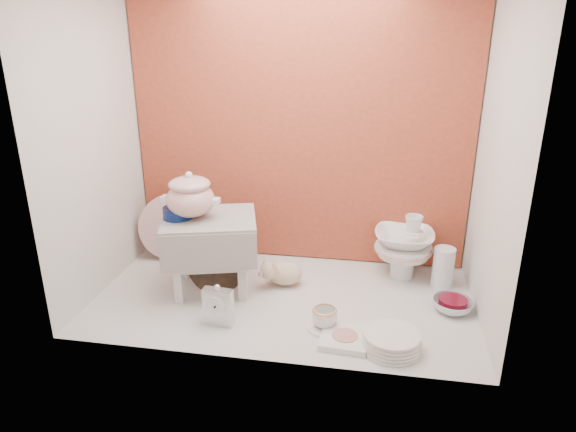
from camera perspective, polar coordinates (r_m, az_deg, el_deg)
name	(u,v)px	position (r m, az deg, el deg)	size (l,w,h in m)	color
ground	(283,298)	(2.54, -0.53, -9.04)	(1.80, 1.80, 0.00)	silver
niche_shell	(290,99)	(2.41, 0.19, 12.81)	(1.86, 1.03, 1.53)	#B7472D
step_stool	(211,253)	(2.57, -8.47, -4.11)	(0.44, 0.38, 0.38)	silver
soup_tureen	(190,195)	(2.47, -10.74, 2.31)	(0.27, 0.27, 0.23)	white
cobalt_bowl	(178,213)	(2.51, -12.06, 0.37)	(0.14, 0.14, 0.05)	#0A1B4F
floral_platter	(173,227)	(2.95, -12.58, -1.21)	(0.37, 0.09, 0.37)	white
blue_white_vase	(219,242)	(2.91, -7.57, -2.83)	(0.21, 0.21, 0.22)	white
lacquer_tray	(217,266)	(2.56, -7.88, -5.44)	(0.29, 0.07, 0.28)	black
mantel_clock	(218,305)	(2.31, -7.71, -9.70)	(0.13, 0.05, 0.19)	silver
plush_pig	(284,273)	(2.63, -0.40, -6.27)	(0.23, 0.16, 0.14)	#CCAF90
teacup_saucer	(324,327)	(2.32, 4.02, -12.12)	(0.15, 0.15, 0.01)	white
gold_rim_teacup	(325,317)	(2.29, 4.05, -11.09)	(0.11, 0.11, 0.09)	white
lattice_dish	(345,338)	(2.24, 6.27, -13.27)	(0.20, 0.20, 0.03)	white
dinner_plate_stack	(391,341)	(2.21, 11.34, -13.37)	(0.25, 0.25, 0.07)	white
crystal_bowl	(452,305)	(2.54, 17.68, -9.38)	(0.18, 0.18, 0.06)	silver
clear_glass_vase	(443,268)	(2.71, 16.73, -5.49)	(0.11, 0.11, 0.21)	silver
porcelain_tower	(404,246)	(2.74, 12.62, -3.23)	(0.30, 0.30, 0.35)	white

